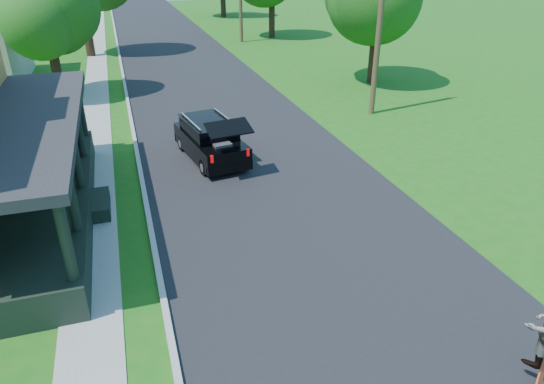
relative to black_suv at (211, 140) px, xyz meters
name	(u,v)px	position (x,y,z in m)	size (l,w,h in m)	color
ground	(350,299)	(1.40, -9.00, -0.76)	(140.00, 140.00, 0.00)	#145F13
street	(198,85)	(1.40, 11.00, -0.76)	(8.00, 120.00, 0.02)	black
curb	(126,91)	(-2.65, 11.00, -0.76)	(0.15, 120.00, 0.12)	#A1A09B
sidewalk	(96,93)	(-4.20, 11.00, -0.76)	(1.30, 120.00, 0.03)	gray
black_suv	(211,140)	(0.00, 0.00, 0.00)	(2.22, 4.45, 1.98)	black
skateboard	(542,370)	(3.72, -12.14, -0.52)	(0.58, 0.40, 0.79)	#AE350E
tree_left_mid	(43,7)	(-5.98, 10.64, 3.75)	(5.25, 4.92, 6.77)	black
utility_pole_near	(381,9)	(8.40, 3.19, 3.97)	(1.59, 0.38, 9.18)	#3D2B1C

